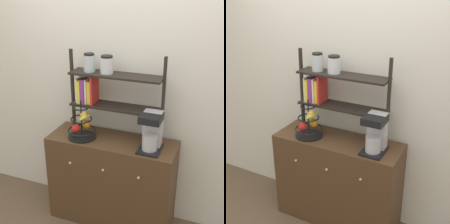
% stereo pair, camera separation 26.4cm
% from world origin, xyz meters
% --- Properties ---
extents(wall_back, '(7.00, 0.05, 2.60)m').
position_xyz_m(wall_back, '(0.00, 0.45, 1.30)').
color(wall_back, silver).
rests_on(wall_back, ground_plane).
extents(sideboard, '(1.15, 0.42, 0.86)m').
position_xyz_m(sideboard, '(0.00, 0.20, 0.43)').
color(sideboard, '#4C331E').
rests_on(sideboard, ground_plane).
extents(coffee_maker, '(0.18, 0.23, 0.32)m').
position_xyz_m(coffee_maker, '(0.36, 0.17, 1.02)').
color(coffee_maker, black).
rests_on(coffee_maker, sideboard).
extents(fruit_stand, '(0.25, 0.25, 0.35)m').
position_xyz_m(fruit_stand, '(-0.26, 0.16, 0.98)').
color(fruit_stand, black).
rests_on(fruit_stand, sideboard).
extents(shelf_hutch, '(0.85, 0.20, 0.76)m').
position_xyz_m(shelf_hutch, '(-0.11, 0.27, 1.33)').
color(shelf_hutch, black).
rests_on(shelf_hutch, sideboard).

